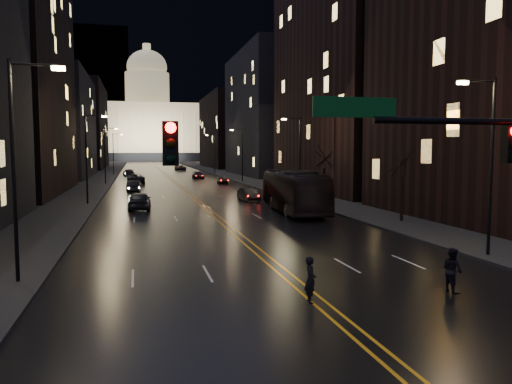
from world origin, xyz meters
TOP-DOWN VIEW (x-y plane):
  - ground at (0.00, 0.00)m, footprint 900.00×900.00m
  - road at (0.00, 130.00)m, footprint 20.00×320.00m
  - sidewalk_left at (-14.00, 130.00)m, footprint 8.00×320.00m
  - sidewalk_right at (14.00, 130.00)m, footprint 8.00×320.00m
  - center_line at (0.00, 130.00)m, footprint 0.62×320.00m
  - building_left_mid at (-21.00, 54.00)m, footprint 12.00×30.00m
  - building_left_far at (-21.00, 92.00)m, footprint 12.00×34.00m
  - building_left_dist at (-21.00, 140.00)m, footprint 12.00×40.00m
  - building_right_tall at (21.00, 50.00)m, footprint 12.00×30.00m
  - building_right_mid at (21.00, 92.00)m, footprint 12.00×34.00m
  - building_right_dist at (21.00, 140.00)m, footprint 12.00×40.00m
  - mountain_ridge at (40.00, 380.00)m, footprint 520.00×60.00m
  - capitol at (0.00, 250.00)m, footprint 90.00×50.00m
  - streetlamp_right_near at (10.81, 10.00)m, footprint 2.13×0.25m
  - streetlamp_left_near at (-10.81, 10.00)m, footprint 2.13×0.25m
  - streetlamp_right_mid at (10.81, 40.00)m, footprint 2.13×0.25m
  - streetlamp_left_mid at (-10.81, 40.00)m, footprint 2.13×0.25m
  - streetlamp_right_far at (10.81, 70.00)m, footprint 2.13×0.25m
  - streetlamp_left_far at (-10.81, 70.00)m, footprint 2.13×0.25m
  - streetlamp_right_dist at (10.81, 100.00)m, footprint 2.13×0.25m
  - streetlamp_left_dist at (-10.81, 100.00)m, footprint 2.13×0.25m
  - tree_right_mid at (13.00, 22.00)m, footprint 2.40×2.40m
  - tree_right_far at (13.00, 38.00)m, footprint 2.40×2.40m
  - bus at (7.07, 29.88)m, footprint 3.98×13.36m
  - oncoming_car_a at (-6.03, 34.82)m, footprint 2.20×4.94m
  - oncoming_car_b at (-6.60, 54.22)m, footprint 1.83×4.52m
  - oncoming_car_c at (-6.35, 71.55)m, footprint 2.88×5.86m
  - oncoming_car_d at (-7.78, 94.19)m, footprint 2.56×5.22m
  - receding_car_a at (5.31, 39.94)m, footprint 1.80×4.31m
  - receding_car_b at (6.94, 66.19)m, footprint 1.69×3.80m
  - receding_car_c at (4.88, 81.05)m, footprint 1.93×4.63m
  - receding_car_d at (4.96, 120.02)m, footprint 2.85×5.53m
  - pedestrian_a at (-0.31, 5.00)m, footprint 0.45×0.64m
  - pedestrian_b at (5.43, 5.00)m, footprint 0.54×0.88m

SIDE VIEW (x-z plane):
  - ground at x=0.00m, z-range 0.00..0.00m
  - road at x=0.00m, z-range 0.00..0.02m
  - center_line at x=0.00m, z-range 0.02..0.03m
  - sidewalk_left at x=-14.00m, z-range 0.00..0.16m
  - sidewalk_right at x=14.00m, z-range 0.00..0.16m
  - receding_car_b at x=6.94m, z-range 0.00..1.27m
  - receding_car_c at x=4.88m, z-range 0.00..1.34m
  - receding_car_a at x=5.31m, z-range 0.00..1.39m
  - oncoming_car_b at x=-6.60m, z-range 0.00..1.46m
  - oncoming_car_d at x=-7.78m, z-range 0.00..1.46m
  - receding_car_d at x=4.96m, z-range 0.00..1.49m
  - oncoming_car_c at x=-6.35m, z-range 0.00..1.60m
  - oncoming_car_a at x=-6.03m, z-range 0.00..1.65m
  - pedestrian_a at x=-0.31m, z-range 0.00..1.68m
  - pedestrian_b at x=5.43m, z-range 0.00..1.73m
  - bus at x=7.07m, z-range 0.00..3.67m
  - tree_right_mid at x=13.00m, z-range 1.20..7.85m
  - tree_right_far at x=13.00m, z-range 1.20..7.85m
  - streetlamp_right_near at x=10.81m, z-range 0.58..9.58m
  - streetlamp_left_near at x=-10.81m, z-range 0.58..9.58m
  - streetlamp_right_mid at x=10.81m, z-range 0.58..9.58m
  - streetlamp_left_mid at x=-10.81m, z-range 0.58..9.58m
  - streetlamp_right_far at x=10.81m, z-range 0.58..9.58m
  - streetlamp_left_far at x=-10.81m, z-range 0.58..9.58m
  - streetlamp_right_dist at x=10.81m, z-range 0.58..9.58m
  - streetlamp_left_dist at x=-10.81m, z-range 0.58..9.58m
  - building_left_far at x=-21.00m, z-range 0.00..20.00m
  - building_right_dist at x=21.00m, z-range 0.00..22.00m
  - building_left_dist at x=-21.00m, z-range 0.00..24.00m
  - building_right_mid at x=21.00m, z-range 0.00..26.00m
  - building_left_mid at x=-21.00m, z-range 0.00..28.00m
  - capitol at x=0.00m, z-range -12.10..46.40m
  - building_right_tall at x=21.00m, z-range 0.00..38.00m
  - mountain_ridge at x=40.00m, z-range 0.00..130.00m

